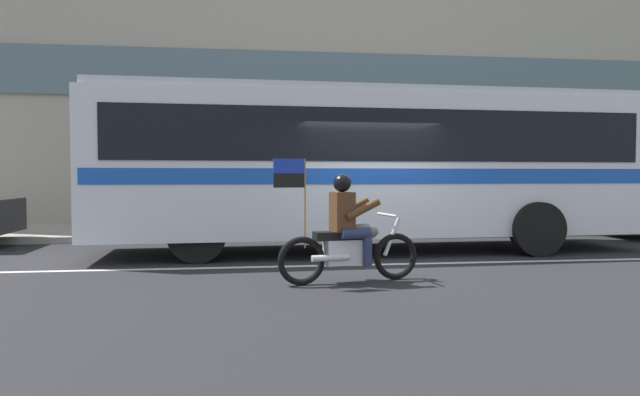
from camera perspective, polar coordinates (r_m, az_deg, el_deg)
ground_plane at (r=10.45m, az=5.32°, el=-6.20°), size 60.00×60.00×0.00m
sidewalk_curb at (r=15.42m, az=1.14°, el=-3.16°), size 28.00×3.80×0.15m
lane_center_stripe at (r=9.87m, az=6.09°, el=-6.69°), size 26.60×0.14×0.01m
office_building_facade at (r=18.31m, az=0.03°, el=18.09°), size 28.00×0.89×13.04m
transit_bus at (r=11.56m, az=5.13°, el=3.97°), size 11.00×3.01×3.22m
motorcycle_with_rider at (r=8.13m, az=2.88°, el=-3.90°), size 2.17×0.74×1.78m
fire_hydrant at (r=15.49m, az=20.13°, el=-1.63°), size 0.22×0.30×0.75m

